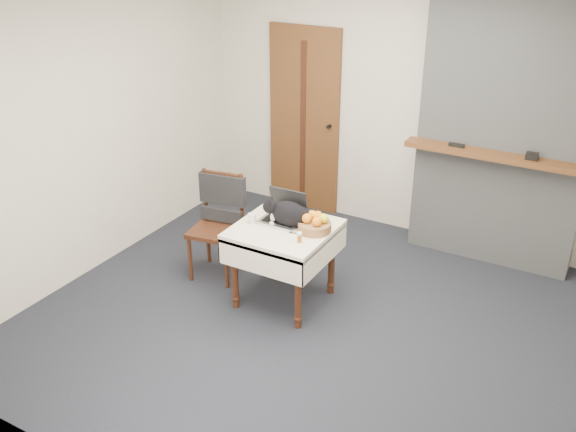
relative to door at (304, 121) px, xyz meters
name	(u,v)px	position (x,y,z in m)	size (l,w,h in m)	color
ground	(317,324)	(1.20, -1.97, -1.00)	(4.50, 4.50, 0.00)	black
room_shell	(350,99)	(1.20, -1.51, 0.76)	(4.52, 4.01, 2.61)	beige
door	(304,121)	(0.00, 0.00, 0.00)	(0.82, 0.10, 2.00)	brown
chimney	(505,127)	(2.10, -0.13, 0.30)	(1.62, 0.48, 2.60)	gray
side_table	(284,239)	(0.78, -1.79, -0.41)	(0.78, 0.78, 0.70)	#3D2210
laptop	(284,213)	(0.71, -1.68, -0.24)	(0.35, 0.30, 0.26)	#B7B7BC
cat	(290,214)	(0.81, -1.74, -0.20)	(0.50, 0.28, 0.24)	black
cream_jar	(252,218)	(0.51, -1.85, -0.26)	(0.07, 0.07, 0.08)	silver
pill_bottle	(299,237)	(1.02, -1.96, -0.26)	(0.04, 0.04, 0.08)	#964812
fruit_basket	(315,224)	(1.03, -1.73, -0.24)	(0.27, 0.27, 0.15)	olive
desk_clutter	(306,230)	(0.97, -1.76, -0.30)	(0.13, 0.02, 0.01)	black
chair	(220,210)	(0.02, -1.63, -0.39)	(0.49, 0.48, 0.95)	#3D2210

